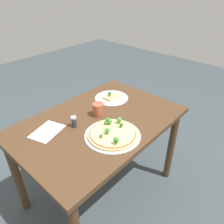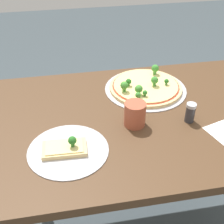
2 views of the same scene
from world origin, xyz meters
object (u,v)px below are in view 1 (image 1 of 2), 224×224
at_px(condiment_shaker, 74,122).
at_px(pizza_tray_slice, 112,97).
at_px(dining_table, 99,132).
at_px(pizza_tray_whole, 113,133).
at_px(drinking_cup, 98,109).

bearing_deg(condiment_shaker, pizza_tray_slice, -169.78).
bearing_deg(dining_table, condiment_shaker, -22.27).
relative_size(pizza_tray_whole, pizza_tray_slice, 1.30).
bearing_deg(dining_table, pizza_tray_whole, 71.80).
relative_size(dining_table, drinking_cup, 12.53).
xyz_separation_m(dining_table, pizza_tray_slice, (-0.32, -0.16, 0.12)).
distance_m(pizza_tray_whole, condiment_shaker, 0.29).
height_order(dining_table, pizza_tray_slice, pizza_tray_slice).
relative_size(drinking_cup, condiment_shaker, 1.19).
height_order(dining_table, drinking_cup, drinking_cup).
height_order(pizza_tray_whole, condiment_shaker, condiment_shaker).
bearing_deg(condiment_shaker, pizza_tray_whole, 112.08).
distance_m(dining_table, drinking_cup, 0.17).
bearing_deg(drinking_cup, condiment_shaker, -4.95).
relative_size(pizza_tray_slice, condiment_shaker, 3.53).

